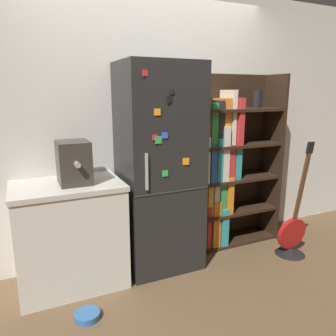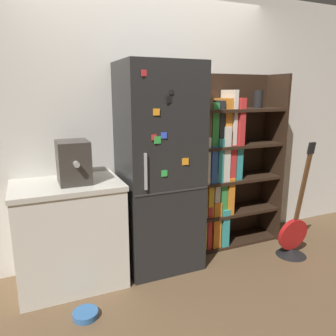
% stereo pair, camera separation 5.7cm
% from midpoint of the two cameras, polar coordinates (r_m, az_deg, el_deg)
% --- Properties ---
extents(ground_plane, '(16.00, 16.00, 0.00)m').
position_cam_midpoint_polar(ground_plane, '(3.21, 0.20, -17.29)').
color(ground_plane, brown).
extents(wall_back, '(8.00, 0.05, 2.60)m').
position_cam_midpoint_polar(wall_back, '(3.23, -3.20, 7.31)').
color(wall_back, silver).
rests_on(wall_back, ground_plane).
extents(refrigerator, '(0.69, 0.61, 1.88)m').
position_cam_midpoint_polar(refrigerator, '(2.99, -0.99, -0.12)').
color(refrigerator, black).
rests_on(refrigerator, ground_plane).
extents(bookshelf, '(0.99, 0.36, 1.81)m').
position_cam_midpoint_polar(bookshelf, '(3.50, 10.12, 0.05)').
color(bookshelf, black).
rests_on(bookshelf, ground_plane).
extents(kitchen_counter, '(0.88, 0.61, 0.90)m').
position_cam_midpoint_polar(kitchen_counter, '(2.95, -16.14, -10.91)').
color(kitchen_counter, silver).
rests_on(kitchen_counter, ground_plane).
extents(espresso_machine, '(0.25, 0.36, 0.35)m').
position_cam_midpoint_polar(espresso_machine, '(2.75, -15.58, 1.01)').
color(espresso_machine, '#38332D').
rests_on(espresso_machine, kitchen_counter).
extents(guitar, '(0.34, 0.30, 1.18)m').
position_cam_midpoint_polar(guitar, '(3.62, 21.32, -11.56)').
color(guitar, black).
rests_on(guitar, ground_plane).
extents(pet_bowl, '(0.19, 0.19, 0.05)m').
position_cam_midpoint_polar(pet_bowl, '(2.71, -13.53, -23.47)').
color(pet_bowl, '#3366A5').
rests_on(pet_bowl, ground_plane).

